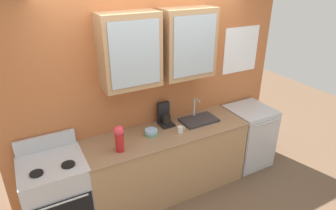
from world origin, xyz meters
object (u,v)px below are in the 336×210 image
object	(u,v)px
stove_range	(58,196)
vase	(119,138)
cup_near_sink	(180,129)
bowl_stack	(151,132)
sink_faucet	(199,119)
coffee_maker	(165,116)
dishwasher	(248,136)

from	to	relation	value
stove_range	vase	world-z (taller)	vase
cup_near_sink	bowl_stack	bearing A→B (deg)	162.60
stove_range	sink_faucet	size ratio (longest dim) A/B	2.28
vase	stove_range	bearing A→B (deg)	170.61
sink_faucet	bowl_stack	bearing A→B (deg)	-177.71
bowl_stack	vase	bearing A→B (deg)	-162.06
sink_faucet	vase	world-z (taller)	vase
bowl_stack	coffee_maker	size ratio (longest dim) A/B	0.56
bowl_stack	dishwasher	size ratio (longest dim) A/B	0.18
stove_range	coffee_maker	world-z (taller)	coffee_maker
stove_range	cup_near_sink	bearing A→B (deg)	-3.07
cup_near_sink	coffee_maker	distance (m)	0.29
cup_near_sink	dishwasher	distance (m)	1.32
stove_range	sink_faucet	world-z (taller)	sink_faucet
dishwasher	coffee_maker	distance (m)	1.43
bowl_stack	sink_faucet	bearing A→B (deg)	2.29
sink_faucet	coffee_maker	size ratio (longest dim) A/B	1.63
bowl_stack	coffee_maker	bearing A→B (deg)	31.46
vase	cup_near_sink	size ratio (longest dim) A/B	3.09
bowl_stack	vase	xyz separation A→B (m)	(-0.45, -0.15, 0.14)
sink_faucet	cup_near_sink	bearing A→B (deg)	-159.22
vase	coffee_maker	xyz separation A→B (m)	(0.72, 0.31, -0.06)
bowl_stack	coffee_maker	world-z (taller)	coffee_maker
cup_near_sink	coffee_maker	world-z (taller)	coffee_maker
bowl_stack	stove_range	bearing A→B (deg)	-178.64
stove_range	bowl_stack	bearing A→B (deg)	1.36
vase	dishwasher	world-z (taller)	vase
cup_near_sink	dishwasher	world-z (taller)	cup_near_sink
sink_faucet	coffee_maker	distance (m)	0.46
cup_near_sink	vase	bearing A→B (deg)	-177.34
coffee_maker	stove_range	bearing A→B (deg)	-172.24
sink_faucet	coffee_maker	bearing A→B (deg)	162.10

